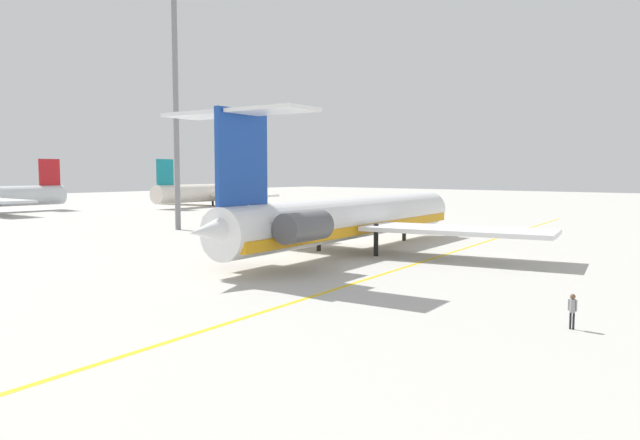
{
  "coord_description": "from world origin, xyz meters",
  "views": [
    {
      "loc": [
        -48.66,
        -20.94,
        7.37
      ],
      "look_at": [
        -5.03,
        15.87,
        2.76
      ],
      "focal_mm": 33.36,
      "sensor_mm": 36.0,
      "label": 1
    }
  ],
  "objects_px": {
    "main_jetliner": "(347,218)",
    "ground_crew_near_nose": "(319,219)",
    "safety_cone_nose": "(340,227)",
    "light_mast": "(176,101)",
    "airliner_mid_right": "(216,192)",
    "ground_crew_near_tail": "(572,307)"
  },
  "relations": [
    {
      "from": "airliner_mid_right",
      "to": "ground_crew_near_tail",
      "type": "bearing_deg",
      "value": -127.55
    },
    {
      "from": "airliner_mid_right",
      "to": "light_mast",
      "type": "distance_m",
      "value": 56.4
    },
    {
      "from": "safety_cone_nose",
      "to": "ground_crew_near_tail",
      "type": "bearing_deg",
      "value": -129.29
    },
    {
      "from": "main_jetliner",
      "to": "airliner_mid_right",
      "type": "height_order",
      "value": "main_jetliner"
    },
    {
      "from": "ground_crew_near_tail",
      "to": "safety_cone_nose",
      "type": "bearing_deg",
      "value": -130.02
    },
    {
      "from": "main_jetliner",
      "to": "light_mast",
      "type": "height_order",
      "value": "light_mast"
    },
    {
      "from": "ground_crew_near_tail",
      "to": "main_jetliner",
      "type": "bearing_deg",
      "value": -120.78
    },
    {
      "from": "main_jetliner",
      "to": "safety_cone_nose",
      "type": "height_order",
      "value": "main_jetliner"
    },
    {
      "from": "light_mast",
      "to": "ground_crew_near_nose",
      "type": "bearing_deg",
      "value": -38.38
    },
    {
      "from": "airliner_mid_right",
      "to": "ground_crew_near_nose",
      "type": "xyz_separation_m",
      "value": [
        -24.17,
        -50.31,
        -1.87
      ]
    },
    {
      "from": "airliner_mid_right",
      "to": "light_mast",
      "type": "xyz_separation_m",
      "value": [
        -38.67,
        -38.83,
        13.34
      ]
    },
    {
      "from": "main_jetliner",
      "to": "light_mast",
      "type": "bearing_deg",
      "value": 76.45
    },
    {
      "from": "airliner_mid_right",
      "to": "ground_crew_near_nose",
      "type": "relative_size",
      "value": 19.99
    },
    {
      "from": "airliner_mid_right",
      "to": "ground_crew_near_tail",
      "type": "height_order",
      "value": "airliner_mid_right"
    },
    {
      "from": "airliner_mid_right",
      "to": "safety_cone_nose",
      "type": "bearing_deg",
      "value": -120.61
    },
    {
      "from": "airliner_mid_right",
      "to": "ground_crew_near_nose",
      "type": "distance_m",
      "value": 55.85
    },
    {
      "from": "main_jetliner",
      "to": "ground_crew_near_nose",
      "type": "bearing_deg",
      "value": 39.14
    },
    {
      "from": "ground_crew_near_tail",
      "to": "light_mast",
      "type": "bearing_deg",
      "value": -108.74
    },
    {
      "from": "safety_cone_nose",
      "to": "ground_crew_near_nose",
      "type": "bearing_deg",
      "value": 88.69
    },
    {
      "from": "ground_crew_near_nose",
      "to": "ground_crew_near_tail",
      "type": "bearing_deg",
      "value": -21.76
    },
    {
      "from": "main_jetliner",
      "to": "safety_cone_nose",
      "type": "distance_m",
      "value": 23.76
    },
    {
      "from": "main_jetliner",
      "to": "ground_crew_near_nose",
      "type": "height_order",
      "value": "main_jetliner"
    }
  ]
}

